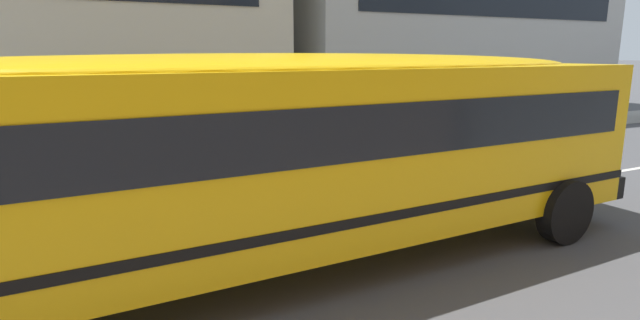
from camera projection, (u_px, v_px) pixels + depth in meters
ground_plane at (417, 205)px, 10.44m from camera, size 400.00×400.00×0.00m
sidewalk_far at (284, 148)px, 16.58m from camera, size 120.00×3.00×0.01m
lane_centreline at (417, 205)px, 10.44m from camera, size 110.00×0.16×0.01m
school_bus at (264, 146)px, 6.93m from camera, size 13.83×3.29×3.07m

